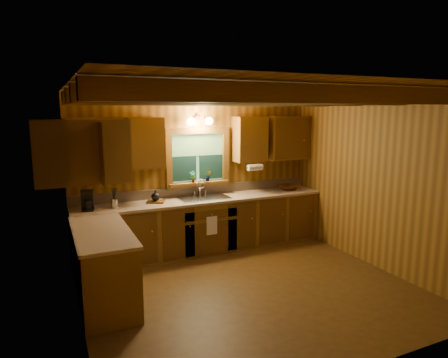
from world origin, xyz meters
TOP-DOWN VIEW (x-y plane):
  - room at (0.00, 0.00)m, footprint 4.20×4.20m
  - ceiling_beams at (0.00, 0.00)m, footprint 4.20×2.54m
  - base_cabinets at (-0.49, 1.28)m, footprint 4.20×2.22m
  - countertop at (-0.48, 1.29)m, footprint 4.20×2.24m
  - backsplash at (0.00, 1.89)m, footprint 4.20×0.02m
  - dishwasher_panel at (-1.47, 0.68)m, footprint 0.02×0.60m
  - upper_cabinets at (-0.56, 1.42)m, footprint 4.19×1.77m
  - window at (0.00, 1.87)m, footprint 1.12×0.08m
  - window_sill at (0.00, 1.82)m, footprint 1.06×0.14m
  - wall_sconce at (0.00, 1.75)m, footprint 0.45×0.21m
  - paper_towel_roll at (0.92, 1.53)m, footprint 0.27×0.11m
  - dish_towel at (0.00, 1.26)m, footprint 0.18×0.01m
  - sink at (0.00, 1.60)m, footprint 0.82×0.48m
  - coffee_maker at (-1.83, 1.58)m, footprint 0.17×0.21m
  - utensil_crock at (-1.46, 1.56)m, footprint 0.11×0.11m
  - cutting_board at (-0.81, 1.63)m, footprint 0.33×0.29m
  - teakettle at (-0.81, 1.63)m, footprint 0.13×0.13m
  - wicker_basket at (1.66, 1.61)m, footprint 0.37×0.37m
  - potted_plant_left at (-0.12, 1.80)m, footprint 0.11×0.08m
  - potted_plant_right at (0.16, 1.81)m, footprint 0.10×0.08m

SIDE VIEW (x-z plane):
  - base_cabinets at x=-0.49m, z-range 0.00..0.86m
  - dishwasher_panel at x=-1.47m, z-range 0.03..0.83m
  - dish_towel at x=0.00m, z-range 0.37..0.67m
  - sink at x=0.00m, z-range 0.64..1.07m
  - countertop at x=-0.48m, z-range 0.86..0.90m
  - cutting_board at x=-0.81m, z-range 0.90..0.92m
  - wicker_basket at x=1.66m, z-range 0.90..0.99m
  - utensil_crock at x=-1.46m, z-range 0.82..1.13m
  - backsplash at x=0.00m, z-range 0.90..1.06m
  - teakettle at x=-0.81m, z-range 0.91..1.08m
  - coffee_maker at x=-1.83m, z-range 0.90..1.19m
  - window_sill at x=0.00m, z-range 1.10..1.14m
  - potted_plant_right at x=0.16m, z-range 1.14..1.32m
  - potted_plant_left at x=-0.12m, z-range 1.14..1.33m
  - room at x=0.00m, z-range -0.80..3.40m
  - paper_towel_roll at x=0.92m, z-range 1.31..1.42m
  - window at x=0.00m, z-range 1.03..2.03m
  - upper_cabinets at x=-0.56m, z-range 1.45..2.23m
  - wall_sconce at x=0.00m, z-range 2.08..2.25m
  - ceiling_beams at x=0.00m, z-range 2.40..2.58m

